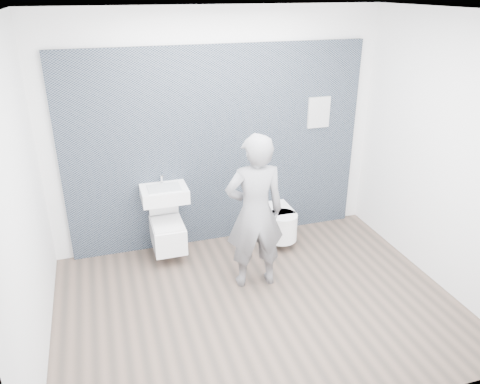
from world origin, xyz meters
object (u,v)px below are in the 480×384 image
object	(u,v)px
washbasin	(164,194)
visitor	(255,213)
toilet_rounded	(278,222)
toilet_square	(168,233)

from	to	relation	value
washbasin	visitor	size ratio (longest dim) A/B	0.31
toilet_rounded	visitor	bearing A→B (deg)	-127.80
washbasin	visitor	distance (m)	1.18
toilet_square	washbasin	bearing A→B (deg)	90.00
washbasin	toilet_rounded	xyz separation A→B (m)	(1.37, -0.12, -0.52)
washbasin	visitor	bearing A→B (deg)	-47.07
toilet_square	visitor	xyz separation A→B (m)	(0.80, -0.80, 0.53)
toilet_square	visitor	size ratio (longest dim) A/B	0.42
visitor	toilet_square	bearing A→B (deg)	-40.01
toilet_square	visitor	world-z (taller)	visitor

